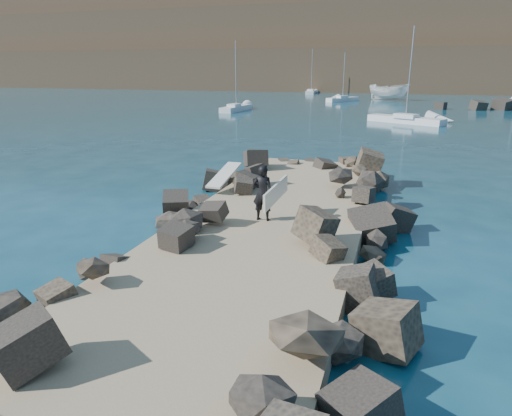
% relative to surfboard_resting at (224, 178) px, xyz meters
% --- Properties ---
extents(ground, '(800.00, 800.00, 0.00)m').
position_rel_surfboard_resting_xyz_m(ground, '(3.00, -4.12, -1.04)').
color(ground, '#0F384C').
rests_on(ground, ground).
extents(jetty, '(6.00, 26.00, 0.60)m').
position_rel_surfboard_resting_xyz_m(jetty, '(3.00, -6.12, -0.74)').
color(jetty, '#8C7759').
rests_on(jetty, ground).
extents(riprap_left, '(2.60, 22.00, 1.00)m').
position_rel_surfboard_resting_xyz_m(riprap_left, '(0.10, -5.62, -0.54)').
color(riprap_left, black).
rests_on(riprap_left, ground).
extents(riprap_right, '(2.60, 22.00, 1.00)m').
position_rel_surfboard_resting_xyz_m(riprap_right, '(5.90, -5.62, -0.54)').
color(riprap_right, black).
rests_on(riprap_right, ground).
extents(headland, '(360.00, 140.00, 32.00)m').
position_rel_surfboard_resting_xyz_m(headland, '(13.00, 155.88, 14.96)').
color(headland, '#2D4919').
rests_on(headland, ground).
extents(surfboard_resting, '(0.68, 2.52, 0.08)m').
position_rel_surfboard_resting_xyz_m(surfboard_resting, '(0.00, 0.00, 0.00)').
color(surfboard_resting, silver).
rests_on(surfboard_resting, riprap_left).
extents(boat_imported, '(7.72, 5.12, 2.79)m').
position_rel_surfboard_resting_xyz_m(boat_imported, '(4.42, 66.23, 0.35)').
color(boat_imported, silver).
rests_on(boat_imported, ground).
extents(surfer_with_board, '(0.90, 2.29, 1.85)m').
position_rel_surfboard_resting_xyz_m(surfer_with_board, '(2.80, -3.55, 0.49)').
color(surfer_with_board, black).
rests_on(surfer_with_board, jetty).
extents(sailboat_c, '(7.75, 5.25, 9.41)m').
position_rel_surfboard_resting_xyz_m(sailboat_c, '(7.28, 31.92, -0.69)').
color(sailboat_c, silver).
rests_on(sailboat_c, ground).
extents(sailboat_e, '(2.42, 7.82, 9.22)m').
position_rel_surfboard_resting_xyz_m(sailboat_e, '(-12.02, 81.71, -0.69)').
color(sailboat_e, silver).
rests_on(sailboat_e, ground).
extents(sailboat_a, '(2.03, 7.37, 8.77)m').
position_rel_surfboard_resting_xyz_m(sailboat_a, '(-13.68, 39.28, -0.69)').
color(sailboat_a, silver).
rests_on(sailboat_a, ground).
extents(sailboat_b, '(4.90, 6.07, 7.84)m').
position_rel_surfboard_resting_xyz_m(sailboat_b, '(-2.69, 60.61, -0.69)').
color(sailboat_b, silver).
rests_on(sailboat_b, ground).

